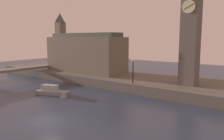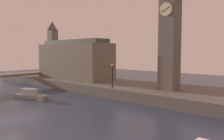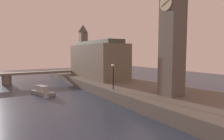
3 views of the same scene
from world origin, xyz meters
name	(u,v)px [view 1 (image 1 of 3)]	position (x,y,z in m)	size (l,w,h in m)	color
ground_plane	(49,121)	(0.00, 0.00, 0.00)	(120.00, 120.00, 0.00)	#2D384C
far_embankment	(147,82)	(0.00, 20.00, 0.75)	(70.00, 12.00, 1.50)	#5B544C
clock_tower	(191,25)	(7.24, 18.82, 9.89)	(2.52, 2.56, 16.17)	#5B544C
parliament_hall	(84,53)	(-14.03, 19.32, 5.26)	(16.70, 6.00, 11.91)	#6B6051
streetlamp	(133,68)	(0.37, 14.79, 3.74)	(0.36, 0.36, 3.55)	black
boat_cruiser_grey	(55,92)	(-7.90, 6.95, 0.43)	(5.89, 3.05, 1.66)	gray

